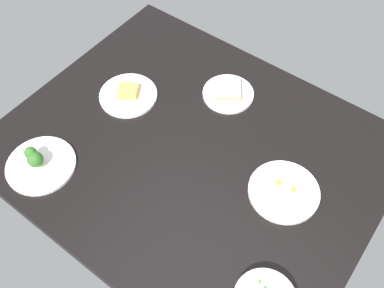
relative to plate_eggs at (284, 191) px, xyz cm
name	(u,v)px	position (x,y,z in cm)	size (l,w,h in cm)	color
dining_table	(192,151)	(-31.96, -3.21, -3.07)	(118.42, 96.86, 4.00)	black
plate_eggs	(284,191)	(0.00, 0.00, 0.00)	(21.46, 21.46, 4.74)	white
plate_broccoli	(40,163)	(-65.71, -37.33, 0.48)	(21.74, 21.74, 7.45)	white
plate_sandwich	(228,92)	(-35.43, 22.75, 0.28)	(18.06, 18.06, 4.31)	white
plate_cheese	(128,94)	(-63.18, 1.07, -0.03)	(20.38, 20.38, 4.20)	white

